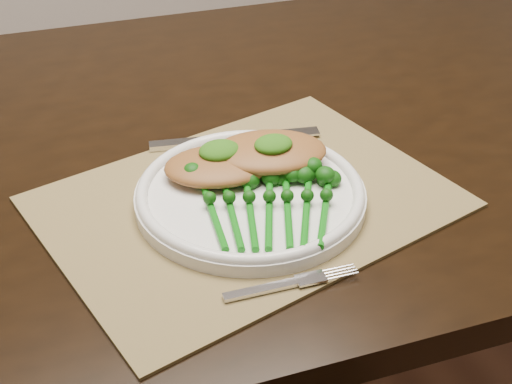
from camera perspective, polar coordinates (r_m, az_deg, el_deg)
name	(u,v)px	position (r m, az deg, el deg)	size (l,w,h in m)	color
dining_table	(227,317)	(1.24, -2.35, -9.99)	(1.66, 1.01, 0.75)	black
placemat	(247,202)	(0.85, -0.71, -0.79)	(0.46, 0.34, 0.00)	olive
dinner_plate	(250,193)	(0.84, -0.46, -0.11)	(0.27, 0.27, 0.02)	white
knife	(219,140)	(0.96, -3.01, 4.17)	(0.23, 0.07, 0.01)	silver
fork	(300,281)	(0.74, 3.53, -7.13)	(0.15, 0.03, 0.00)	silver
chicken_fillet_left	(218,166)	(0.86, -3.04, 2.11)	(0.13, 0.09, 0.03)	#935C2A
chicken_fillet_right	(269,152)	(0.88, 1.06, 3.25)	(0.14, 0.10, 0.03)	#935C2A
pesto_dollop_left	(219,151)	(0.86, -2.94, 3.33)	(0.05, 0.04, 0.02)	#1A4C0A
pesto_dollop_right	(273,144)	(0.86, 1.40, 3.84)	(0.05, 0.04, 0.02)	#1A4C0A
broccolini_bundle	(269,213)	(0.80, 1.06, -1.66)	(0.19, 0.21, 0.04)	#0D670F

